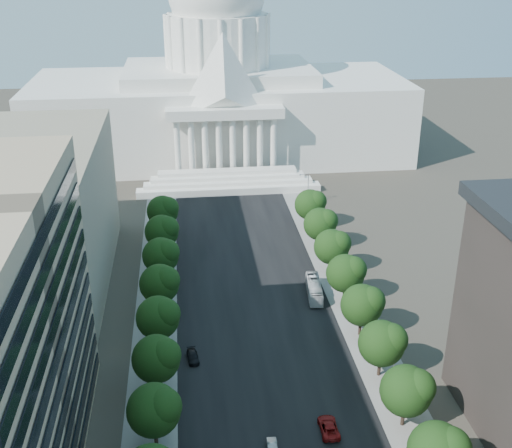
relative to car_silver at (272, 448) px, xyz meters
name	(u,v)px	position (x,y,z in m)	size (l,w,h in m)	color
road_asphalt	(251,291)	(1.86, 45.31, -0.65)	(30.00, 260.00, 0.01)	black
sidewalk_left	(157,296)	(-17.14, 45.31, -0.65)	(8.00, 260.00, 0.02)	gray
sidewalk_right	(341,286)	(20.86, 45.31, -0.65)	(8.00, 260.00, 0.02)	gray
capitol	(219,94)	(1.86, 140.20, 19.36)	(120.00, 56.00, 73.00)	white
office_block_left_far	(8,215)	(-46.14, 55.31, 14.35)	(38.00, 52.00, 30.00)	gray
tree_l_d	(156,409)	(-15.80, 3.12, 5.80)	(7.79, 7.60, 9.97)	#33261C
tree_l_e	(158,358)	(-15.80, 15.12, 5.80)	(7.79, 7.60, 9.97)	#33261C
tree_l_f	(160,317)	(-15.80, 27.12, 5.80)	(7.79, 7.60, 9.97)	#33261C
tree_l_g	(161,283)	(-15.80, 39.12, 5.80)	(7.79, 7.60, 9.97)	#33261C
tree_l_h	(162,255)	(-15.80, 51.12, 5.80)	(7.79, 7.60, 9.97)	#33261C
tree_l_i	(163,231)	(-15.80, 63.12, 5.80)	(7.79, 7.60, 9.97)	#33261C
tree_l_j	(164,210)	(-15.80, 75.12, 5.80)	(7.79, 7.60, 9.97)	#33261C
tree_r_d	(409,390)	(20.20, 3.12, 5.80)	(7.79, 7.60, 9.97)	#33261C
tree_r_e	(384,342)	(20.20, 15.12, 5.80)	(7.79, 7.60, 9.97)	#33261C
tree_r_f	(364,304)	(20.20, 27.12, 5.80)	(7.79, 7.60, 9.97)	#33261C
tree_r_g	(347,272)	(20.20, 39.12, 5.80)	(7.79, 7.60, 9.97)	#33261C
tree_r_h	(333,246)	(20.20, 51.12, 5.80)	(7.79, 7.60, 9.97)	#33261C
tree_r_i	(322,223)	(20.20, 63.12, 5.80)	(7.79, 7.60, 9.97)	#33261C
tree_r_j	(311,204)	(20.20, 75.12, 5.80)	(7.79, 7.60, 9.97)	#33261C
streetlight_c	(393,344)	(21.77, 15.31, 5.17)	(2.61, 0.44, 9.00)	gray
streetlight_d	(353,272)	(21.77, 40.31, 5.17)	(2.61, 0.44, 9.00)	gray
streetlight_e	(326,222)	(21.77, 65.31, 5.17)	(2.61, 0.44, 9.00)	gray
streetlight_f	(306,185)	(21.77, 90.31, 5.17)	(2.61, 0.44, 9.00)	gray
car_silver	(272,448)	(0.00, 0.00, 0.00)	(1.37, 3.94, 1.30)	#9DA0A4
car_red	(329,427)	(8.72, 3.14, 0.13)	(2.59, 5.62, 1.56)	maroon
car_dark_b	(193,357)	(-10.46, 22.95, 0.00)	(1.82, 4.48, 1.30)	black
city_bus	(314,289)	(14.39, 42.00, 0.88)	(2.57, 10.97, 3.05)	silver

